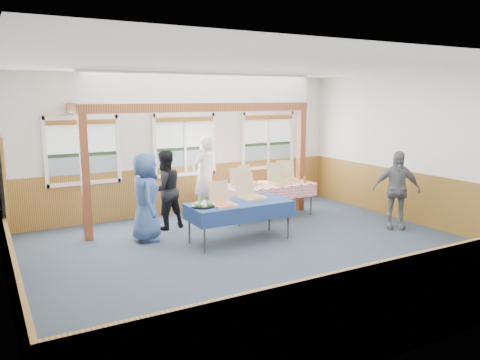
% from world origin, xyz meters
% --- Properties ---
extents(floor, '(8.00, 8.00, 0.00)m').
position_xyz_m(floor, '(0.00, 0.00, 0.00)').
color(floor, '#26313E').
rests_on(floor, ground).
extents(ceiling, '(8.00, 8.00, 0.00)m').
position_xyz_m(ceiling, '(0.00, 0.00, 3.20)').
color(ceiling, white).
rests_on(ceiling, wall_back).
extents(wall_back, '(8.00, 0.00, 8.00)m').
position_xyz_m(wall_back, '(0.00, 3.50, 1.60)').
color(wall_back, silver).
rests_on(wall_back, floor).
extents(wall_front, '(8.00, 0.00, 8.00)m').
position_xyz_m(wall_front, '(0.00, -3.50, 1.60)').
color(wall_front, silver).
rests_on(wall_front, floor).
extents(wall_right, '(0.00, 8.00, 8.00)m').
position_xyz_m(wall_right, '(4.00, 0.00, 1.60)').
color(wall_right, silver).
rests_on(wall_right, floor).
extents(wainscot_back, '(7.98, 0.05, 1.10)m').
position_xyz_m(wainscot_back, '(0.00, 3.48, 0.55)').
color(wainscot_back, brown).
rests_on(wainscot_back, floor).
extents(wainscot_front, '(7.98, 0.05, 1.10)m').
position_xyz_m(wainscot_front, '(0.00, -3.48, 0.55)').
color(wainscot_front, brown).
rests_on(wainscot_front, floor).
extents(wainscot_left, '(0.05, 6.98, 1.10)m').
position_xyz_m(wainscot_left, '(-3.98, 0.00, 0.55)').
color(wainscot_left, brown).
rests_on(wainscot_left, floor).
extents(wainscot_right, '(0.05, 6.98, 1.10)m').
position_xyz_m(wainscot_right, '(3.98, 0.00, 0.55)').
color(wainscot_right, brown).
rests_on(wainscot_right, floor).
extents(cased_opening, '(0.06, 1.30, 2.10)m').
position_xyz_m(cased_opening, '(-3.96, 0.90, 1.05)').
color(cased_opening, '#323232').
rests_on(cased_opening, wall_left).
extents(window_left, '(1.56, 0.10, 1.46)m').
position_xyz_m(window_left, '(-2.30, 3.46, 1.68)').
color(window_left, white).
rests_on(window_left, wall_back).
extents(window_mid, '(1.56, 0.10, 1.46)m').
position_xyz_m(window_mid, '(0.00, 3.46, 1.68)').
color(window_mid, white).
rests_on(window_mid, wall_back).
extents(window_right, '(1.56, 0.10, 1.46)m').
position_xyz_m(window_right, '(2.30, 3.46, 1.68)').
color(window_right, white).
rests_on(window_right, wall_back).
extents(post_left, '(0.15, 0.15, 2.40)m').
position_xyz_m(post_left, '(-2.50, 2.30, 1.20)').
color(post_left, '#5C2714').
rests_on(post_left, floor).
extents(post_right, '(0.15, 0.15, 2.40)m').
position_xyz_m(post_right, '(2.50, 2.30, 1.20)').
color(post_right, '#5C2714').
rests_on(post_right, floor).
extents(cross_beam, '(5.15, 0.18, 0.18)m').
position_xyz_m(cross_beam, '(0.00, 2.30, 2.49)').
color(cross_beam, '#5C2714').
rests_on(cross_beam, post_left).
extents(table_left, '(2.08, 1.26, 0.76)m').
position_xyz_m(table_left, '(-0.01, 0.81, 0.70)').
color(table_left, '#323232').
rests_on(table_left, floor).
extents(table_right, '(2.17, 1.13, 0.76)m').
position_xyz_m(table_right, '(1.45, 2.10, 0.71)').
color(table_right, '#323232').
rests_on(table_right, floor).
extents(pizza_box_a, '(0.41, 0.49, 0.43)m').
position_xyz_m(pizza_box_a, '(-0.41, 0.71, 0.82)').
color(pizza_box_a, tan).
rests_on(pizza_box_a, table_left).
extents(pizza_box_b, '(0.48, 0.57, 0.47)m').
position_xyz_m(pizza_box_b, '(0.33, 0.98, 0.83)').
color(pizza_box_b, tan).
rests_on(pizza_box_b, table_left).
extents(pizza_box_c, '(0.43, 0.50, 0.42)m').
position_xyz_m(pizza_box_c, '(0.70, 2.00, 0.82)').
color(pizza_box_c, tan).
rests_on(pizza_box_c, table_right).
extents(pizza_box_d, '(0.48, 0.54, 0.41)m').
position_xyz_m(pizza_box_d, '(1.09, 2.29, 0.82)').
color(pizza_box_d, tan).
rests_on(pizza_box_d, table_right).
extents(pizza_box_e, '(0.47, 0.55, 0.45)m').
position_xyz_m(pizza_box_e, '(1.70, 2.03, 0.83)').
color(pizza_box_e, tan).
rests_on(pizza_box_e, table_right).
extents(pizza_box_f, '(0.53, 0.60, 0.46)m').
position_xyz_m(pizza_box_f, '(2.11, 2.24, 0.83)').
color(pizza_box_f, tan).
rests_on(pizza_box_f, table_right).
extents(veggie_tray, '(0.43, 0.43, 0.10)m').
position_xyz_m(veggie_tray, '(-0.76, 0.81, 0.79)').
color(veggie_tray, black).
rests_on(veggie_tray, table_left).
extents(drink_glass, '(0.07, 0.07, 0.15)m').
position_xyz_m(drink_glass, '(2.30, 1.85, 0.83)').
color(drink_glass, '#8B5517').
rests_on(drink_glass, table_right).
extents(woman_white, '(0.78, 0.64, 1.83)m').
position_xyz_m(woman_white, '(0.23, 2.89, 0.92)').
color(woman_white, silver).
rests_on(woman_white, floor).
extents(woman_black, '(0.90, 0.76, 1.64)m').
position_xyz_m(woman_black, '(-0.93, 2.34, 0.82)').
color(woman_black, black).
rests_on(woman_black, floor).
extents(man_blue, '(0.70, 0.92, 1.69)m').
position_xyz_m(man_blue, '(-1.53, 1.73, 0.84)').
color(man_blue, '#334C80').
rests_on(man_blue, floor).
extents(person_grey, '(1.00, 0.89, 1.63)m').
position_xyz_m(person_grey, '(3.27, 0.03, 0.81)').
color(person_grey, slate).
rests_on(person_grey, floor).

